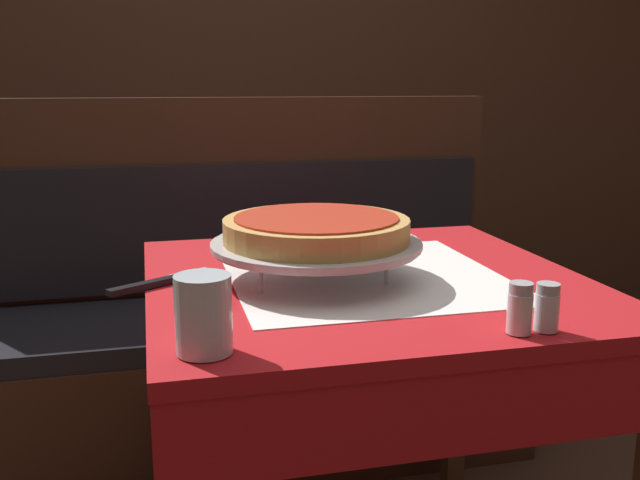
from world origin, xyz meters
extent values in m
cube|color=red|center=(0.00, 0.00, 0.75)|extent=(0.86, 0.86, 0.03)
cube|color=white|center=(0.00, 0.00, 0.77)|extent=(0.53, 0.53, 0.00)
cube|color=red|center=(0.00, 0.00, 0.67)|extent=(0.85, 0.85, 0.13)
cube|color=#4C331E|center=(-0.39, 0.39, 0.37)|extent=(0.05, 0.05, 0.74)
cube|color=#4C331E|center=(0.39, 0.39, 0.37)|extent=(0.05, 0.05, 0.74)
cube|color=red|center=(-0.07, 1.59, 0.74)|extent=(0.66, 0.66, 0.03)
cube|color=white|center=(-0.07, 1.59, 0.76)|extent=(0.41, 0.41, 0.00)
cube|color=red|center=(-0.07, 1.59, 0.67)|extent=(0.66, 0.66, 0.12)
cube|color=#4C331E|center=(-0.37, 1.29, 0.36)|extent=(0.05, 0.05, 0.73)
cube|color=#4C331E|center=(0.22, 1.29, 0.36)|extent=(0.05, 0.05, 0.73)
cube|color=#4C331E|center=(-0.37, 1.88, 0.36)|extent=(0.05, 0.05, 0.73)
cube|color=#4C331E|center=(0.22, 1.88, 0.36)|extent=(0.05, 0.05, 0.73)
cube|color=#3D2316|center=(-0.16, 0.75, 0.21)|extent=(1.75, 0.53, 0.41)
cube|color=black|center=(-0.16, 0.75, 0.44)|extent=(1.72, 0.52, 0.06)
cube|color=#3D2316|center=(-0.16, 0.98, 0.79)|extent=(1.75, 0.06, 0.63)
cube|color=black|center=(-0.16, 0.94, 0.69)|extent=(1.68, 0.02, 0.40)
cube|color=#4C2D1E|center=(0.00, 2.07, 1.20)|extent=(6.00, 0.04, 2.40)
cylinder|color=#ADADB2|center=(-0.10, 0.14, 0.80)|extent=(0.01, 0.01, 0.06)
cylinder|color=#ADADB2|center=(-0.22, -0.07, 0.80)|extent=(0.01, 0.01, 0.06)
cylinder|color=#ADADB2|center=(0.02, -0.07, 0.80)|extent=(0.01, 0.01, 0.06)
cylinder|color=#ADADB2|center=(-0.10, 0.00, 0.83)|extent=(0.28, 0.28, 0.01)
cylinder|color=silver|center=(-0.10, 0.00, 0.83)|extent=(0.40, 0.40, 0.01)
cylinder|color=silver|center=(-0.10, 0.00, 0.84)|extent=(0.41, 0.41, 0.01)
cylinder|color=tan|center=(-0.10, 0.00, 0.87)|extent=(0.36, 0.36, 0.04)
cylinder|color=red|center=(-0.10, 0.00, 0.89)|extent=(0.32, 0.32, 0.01)
cube|color=#BCBCC1|center=(-0.33, 0.07, 0.77)|extent=(0.12, 0.11, 0.00)
cube|color=black|center=(-0.43, 0.01, 0.77)|extent=(0.14, 0.09, 0.01)
cylinder|color=silver|center=(-0.35, -0.34, 0.83)|extent=(0.08, 0.08, 0.11)
cylinder|color=silver|center=(0.13, -0.37, 0.80)|extent=(0.04, 0.04, 0.06)
cylinder|color=#B7B7BC|center=(0.13, -0.37, 0.84)|extent=(0.04, 0.04, 0.02)
cylinder|color=silver|center=(0.18, -0.37, 0.80)|extent=(0.04, 0.04, 0.06)
cylinder|color=#B7B7BC|center=(0.18, -0.37, 0.84)|extent=(0.04, 0.04, 0.02)
cube|color=black|center=(0.00, 1.61, 0.78)|extent=(0.13, 0.13, 0.03)
cylinder|color=black|center=(0.00, 1.61, 0.85)|extent=(0.01, 0.01, 0.12)
cylinder|color=gold|center=(0.00, 1.65, 0.84)|extent=(0.04, 0.04, 0.09)
cylinder|color=#99194C|center=(-0.04, 1.59, 0.84)|extent=(0.04, 0.04, 0.09)
cylinder|color=red|center=(0.03, 1.59, 0.84)|extent=(0.04, 0.04, 0.09)
camera|label=1|loc=(-0.41, -1.31, 1.15)|focal=40.00mm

